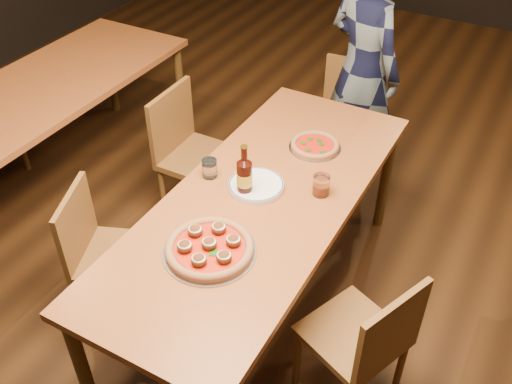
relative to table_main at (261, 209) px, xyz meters
The scene contains 14 objects.
ground 0.68m from the table_main, ahead, with size 9.00×9.00×0.00m, color black.
table_main is the anchor object (origin of this frame).
table_left 1.73m from the table_main, 169.99° to the left, with size 0.80×2.00×0.75m.
chair_main_nw 0.77m from the table_main, 148.18° to the right, with size 0.38×0.38×0.81m, color brown, non-canonical shape.
chair_main_sw 0.87m from the table_main, 144.31° to the left, with size 0.41×0.41×0.89m, color brown, non-canonical shape.
chair_main_e 0.70m from the table_main, 23.47° to the right, with size 0.38×0.38×0.82m, color brown, non-canonical shape.
chair_end 1.26m from the table_main, 92.61° to the left, with size 0.41×0.41×0.87m, color brown, non-canonical shape.
pizza_meatball 0.43m from the table_main, 92.28° to the right, with size 0.39×0.39×0.07m.
pizza_margherita 0.51m from the table_main, 84.30° to the left, with size 0.27×0.27×0.04m.
plate_stack 0.12m from the table_main, 136.02° to the left, with size 0.26×0.26×0.03m, color white.
beer_bottle 0.19m from the table_main, behind, with size 0.07×0.07×0.26m.
water_glass 0.32m from the table_main, behind, with size 0.07×0.07×0.09m, color white.
amber_glass 0.31m from the table_main, 35.52° to the left, with size 0.08×0.08×0.10m, color maroon.
diner 1.41m from the table_main, 91.42° to the left, with size 0.57×0.38×1.57m, color black.
Camera 1 is at (0.97, -1.81, 2.44)m, focal length 40.00 mm.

